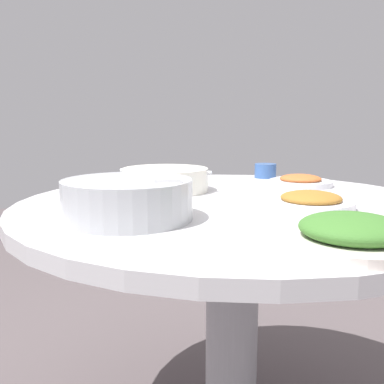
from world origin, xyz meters
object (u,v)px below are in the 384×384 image
soup_bowl (165,180)px  tea_cup_near (265,171)px  round_dining_table (233,256)px  dish_tofu_braise (300,181)px  dish_greens (353,234)px  rice_bowl (128,199)px  dish_stirfry (311,202)px

soup_bowl → tea_cup_near: bearing=107.0°
round_dining_table → dish_tofu_braise: (-0.16, 0.33, 0.16)m
round_dining_table → dish_tofu_braise: 0.40m
soup_bowl → dish_greens: bearing=7.4°
dish_tofu_braise → rice_bowl: bearing=-68.9°
dish_tofu_braise → tea_cup_near: (-0.21, 0.00, 0.01)m
round_dining_table → tea_cup_near: size_ratio=14.33×
round_dining_table → dish_stirfry: dish_stirfry is taller
dish_greens → dish_tofu_braise: (-0.60, 0.35, -0.01)m
rice_bowl → soup_bowl: bearing=147.9°
tea_cup_near → dish_stirfry: bearing=-21.9°
soup_bowl → dish_stirfry: 0.45m
dish_greens → tea_cup_near: dish_greens is taller
rice_bowl → soup_bowl: (-0.32, 0.20, -0.01)m
rice_bowl → dish_stirfry: 0.44m
rice_bowl → dish_tofu_braise: (-0.25, 0.64, -0.03)m
round_dining_table → dish_greens: dish_greens is taller
soup_bowl → rice_bowl: bearing=-32.1°
dish_tofu_braise → dish_greens: bearing=-30.4°
rice_bowl → soup_bowl: rice_bowl is taller
soup_bowl → dish_stirfry: (0.39, 0.23, -0.01)m
dish_stirfry → dish_tofu_braise: dish_stirfry is taller
dish_greens → dish_tofu_braise: 0.69m
rice_bowl → dish_greens: 0.46m
rice_bowl → dish_tofu_braise: size_ratio=1.37×
rice_bowl → round_dining_table: bearing=106.1°
dish_greens → tea_cup_near: size_ratio=3.13×
dish_greens → dish_tofu_braise: size_ratio=1.21×
dish_stirfry → rice_bowl: bearing=-98.5°
round_dining_table → dish_stirfry: 0.26m
soup_bowl → tea_cup_near: 0.46m
dish_tofu_braise → soup_bowl: bearing=-99.7°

